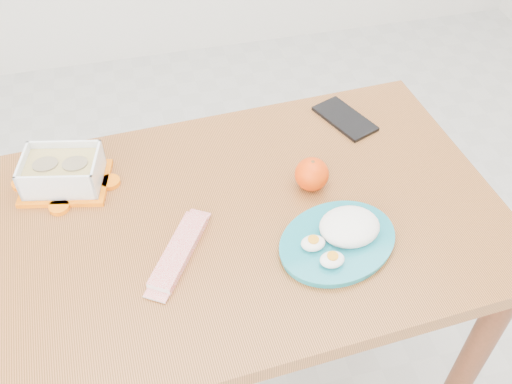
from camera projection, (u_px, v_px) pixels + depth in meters
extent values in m
plane|color=#B7B7B2|center=(302.00, 329.00, 1.85)|extent=(3.50, 3.50, 0.00)
cube|color=#A75E2F|center=(256.00, 218.00, 1.21)|extent=(1.06, 0.74, 0.04)
cylinder|color=#622D18|center=(469.00, 363.00, 1.38)|extent=(0.06, 0.06, 0.71)
cylinder|color=#622D18|center=(69.00, 272.00, 1.57)|extent=(0.06, 0.06, 0.71)
cylinder|color=#622D18|center=(369.00, 202.00, 1.76)|extent=(0.06, 0.06, 0.71)
cube|color=orange|center=(66.00, 183.00, 1.25)|extent=(0.21, 0.17, 0.01)
cube|color=white|center=(62.00, 170.00, 1.22)|extent=(0.18, 0.15, 0.07)
cube|color=tan|center=(63.00, 172.00, 1.22)|extent=(0.17, 0.14, 0.04)
cylinder|color=#8A765B|center=(46.00, 167.00, 1.21)|extent=(0.06, 0.06, 0.02)
cylinder|color=#8A765B|center=(76.00, 166.00, 1.21)|extent=(0.06, 0.06, 0.02)
sphere|color=#EF3604|center=(312.00, 174.00, 1.22)|extent=(0.07, 0.07, 0.07)
cylinder|color=#187785|center=(337.00, 242.00, 1.13)|extent=(0.31, 0.31, 0.02)
ellipsoid|color=white|center=(350.00, 223.00, 1.12)|extent=(0.15, 0.14, 0.05)
ellipsoid|color=white|center=(313.00, 243.00, 1.10)|extent=(0.06, 0.05, 0.02)
ellipsoid|color=white|center=(332.00, 260.00, 1.07)|extent=(0.06, 0.05, 0.02)
cube|color=red|center=(179.00, 251.00, 1.11)|extent=(0.14, 0.19, 0.02)
cube|color=black|center=(345.00, 119.00, 1.41)|extent=(0.13, 0.18, 0.01)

